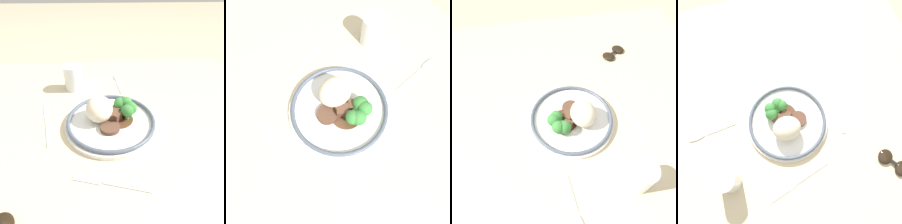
# 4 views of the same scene
# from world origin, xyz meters

# --- Properties ---
(ground_plane) EXTENTS (8.00, 8.00, 0.00)m
(ground_plane) POSITION_xyz_m (0.00, 0.00, 0.00)
(ground_plane) COLOR tan
(dining_table) EXTENTS (1.14, 1.24, 0.03)m
(dining_table) POSITION_xyz_m (0.00, 0.00, 0.02)
(dining_table) COLOR beige
(dining_table) RESTS_ON ground
(plate) EXTENTS (0.29, 0.29, 0.09)m
(plate) POSITION_xyz_m (0.04, 0.01, 0.06)
(plate) COLOR white
(plate) RESTS_ON dining_table
(juice_glass) EXTENTS (0.07, 0.07, 0.10)m
(juice_glass) POSITION_xyz_m (0.28, 0.15, 0.08)
(juice_glass) COLOR yellow
(juice_glass) RESTS_ON dining_table
(fork) EXTENTS (0.06, 0.18, 0.00)m
(fork) POSITION_xyz_m (-0.16, 0.04, 0.03)
(fork) COLOR #ADADB2
(fork) RESTS_ON dining_table
(knife) EXTENTS (0.23, 0.07, 0.00)m
(knife) POSITION_xyz_m (0.07, 0.22, 0.03)
(knife) COLOR #ADADB2
(knife) RESTS_ON dining_table
(spoon) EXTENTS (0.17, 0.03, 0.01)m
(spoon) POSITION_xyz_m (0.34, -0.03, 0.04)
(spoon) COLOR #ADADB2
(spoon) RESTS_ON dining_table
(sunglasses) EXTENTS (0.11, 0.12, 0.02)m
(sunglasses) POSITION_xyz_m (-0.26, 0.26, 0.04)
(sunglasses) COLOR black
(sunglasses) RESTS_ON dining_table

